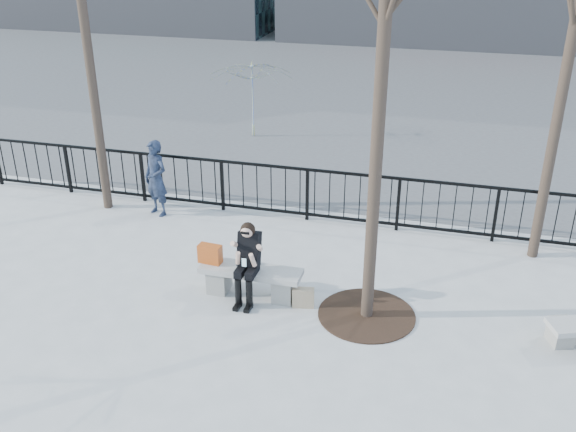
# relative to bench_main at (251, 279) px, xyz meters

# --- Properties ---
(ground) EXTENTS (120.00, 120.00, 0.00)m
(ground) POSITION_rel_bench_main_xyz_m (0.00, 0.00, -0.30)
(ground) COLOR #9C9C97
(ground) RESTS_ON ground
(street_surface) EXTENTS (60.00, 23.00, 0.01)m
(street_surface) POSITION_rel_bench_main_xyz_m (0.00, 15.00, -0.30)
(street_surface) COLOR #474747
(street_surface) RESTS_ON ground
(railing) EXTENTS (14.00, 0.06, 1.10)m
(railing) POSITION_rel_bench_main_xyz_m (0.00, 3.00, 0.25)
(railing) COLOR black
(railing) RESTS_ON ground
(tree_grate) EXTENTS (1.50, 1.50, 0.02)m
(tree_grate) POSITION_rel_bench_main_xyz_m (1.90, -0.10, -0.29)
(tree_grate) COLOR black
(tree_grate) RESTS_ON ground
(bench_main) EXTENTS (1.65, 0.46, 0.49)m
(bench_main) POSITION_rel_bench_main_xyz_m (0.00, 0.00, 0.00)
(bench_main) COLOR gray
(bench_main) RESTS_ON ground
(seated_woman) EXTENTS (0.50, 0.64, 1.34)m
(seated_woman) POSITION_rel_bench_main_xyz_m (0.00, -0.16, 0.37)
(seated_woman) COLOR black
(seated_woman) RESTS_ON ground
(handbag) EXTENTS (0.39, 0.21, 0.31)m
(handbag) POSITION_rel_bench_main_xyz_m (-0.69, 0.02, 0.34)
(handbag) COLOR #B04715
(handbag) RESTS_ON bench_main
(shopping_bag) EXTENTS (0.36, 0.20, 0.32)m
(shopping_bag) POSITION_rel_bench_main_xyz_m (0.90, -0.12, -0.14)
(shopping_bag) COLOR tan
(shopping_bag) RESTS_ON ground
(standing_man) EXTENTS (0.68, 0.57, 1.57)m
(standing_man) POSITION_rel_bench_main_xyz_m (-2.81, 2.47, 0.48)
(standing_man) COLOR black
(standing_man) RESTS_ON ground
(vendor_umbrella) EXTENTS (2.67, 2.71, 2.08)m
(vendor_umbrella) POSITION_rel_bench_main_xyz_m (-2.53, 7.80, 0.74)
(vendor_umbrella) COLOR yellow
(vendor_umbrella) RESTS_ON ground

